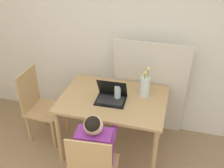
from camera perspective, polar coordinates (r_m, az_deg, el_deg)
The scene contains 8 objects.
wall_back at distance 3.09m, azimuth 4.21°, elevation 10.69°, with size 6.40×0.05×2.50m.
dining_table at distance 2.89m, azimuth 0.27°, elevation -4.57°, with size 1.14×0.79×0.74m.
chair_spare at distance 3.31m, azimuth -15.47°, elevation -4.49°, with size 0.41×0.41×0.92m.
person_seated at distance 2.44m, azimuth -3.52°, elevation -13.60°, with size 0.35×0.45×1.02m.
laptop at distance 2.78m, azimuth -0.14°, elevation -2.44°, with size 0.32×0.26×0.23m.
flower_vase at distance 2.84m, azimuth 7.17°, elevation -0.36°, with size 0.11×0.11×0.35m.
water_bottle at distance 2.78m, azimuth 1.21°, elevation -1.58°, with size 0.07×0.07×0.19m.
cardboard_panel at distance 3.20m, azimuth 8.17°, elevation -1.12°, with size 0.86×0.19×1.28m.
Camera 1 is at (0.54, -0.61, 2.35)m, focal length 42.00 mm.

